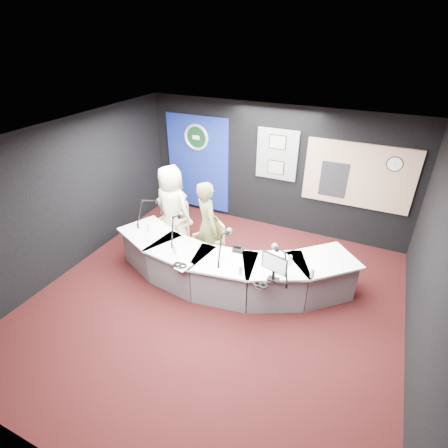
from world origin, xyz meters
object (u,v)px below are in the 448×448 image
at_px(armchair_right, 208,246).
at_px(person_man, 172,207).
at_px(armchair_left, 174,227).
at_px(person_woman, 208,226).
at_px(broadcast_desk, 226,267).

height_order(armchair_right, person_man, person_man).
xyz_separation_m(armchair_left, person_woman, (1.02, -0.37, 0.47)).
bearing_deg(person_man, armchair_left, -0.00).
distance_m(broadcast_desk, armchair_right, 0.66).
bearing_deg(armchair_right, broadcast_desk, 3.37).
relative_size(broadcast_desk, person_woman, 2.51).
distance_m(person_man, person_woman, 1.08).
distance_m(armchair_right, person_woman, 0.46).
relative_size(person_man, person_woman, 1.01).
bearing_deg(person_woman, armchair_left, 23.65).
height_order(broadcast_desk, armchair_left, armchair_left).
bearing_deg(person_man, armchair_right, 170.51).
relative_size(armchair_right, person_woman, 0.49).
bearing_deg(armchair_left, armchair_right, -14.69).
bearing_deg(armchair_right, armchair_left, -162.43).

